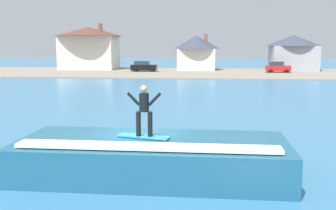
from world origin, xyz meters
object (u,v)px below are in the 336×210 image
object	(u,v)px
house_with_chimney	(89,45)
house_gabled_white	(293,51)
wave_crest	(152,157)
car_near_shore	(143,66)
car_far_shore	(278,67)
surfboard	(144,136)
house_small_cottage	(197,50)
surfer	(144,108)

from	to	relation	value
house_with_chimney	house_gabled_white	bearing A→B (deg)	0.91
wave_crest	house_with_chimney	size ratio (longest dim) A/B	0.75
car_near_shore	car_far_shore	world-z (taller)	same
wave_crest	surfboard	bearing A→B (deg)	-135.35
house_gabled_white	house_small_cottage	world-z (taller)	house_small_cottage
surfboard	car_near_shore	size ratio (longest dim) A/B	0.43
surfboard	house_with_chimney	world-z (taller)	house_with_chimney
surfboard	car_far_shore	bearing A→B (deg)	76.45
surfboard	car_far_shore	xyz separation A→B (m)	(13.08, 54.27, -0.50)
car_near_shore	car_far_shore	distance (m)	22.14
wave_crest	surfer	size ratio (longest dim) A/B	5.38
surfer	house_with_chimney	xyz separation A→B (m)	(-20.12, 60.17, 2.10)
surfboard	surfer	size ratio (longest dim) A/B	1.07
wave_crest	house_with_chimney	xyz separation A→B (m)	(-20.33, 59.85, 3.87)
car_near_shore	house_with_chimney	xyz separation A→B (m)	(-11.02, 5.54, 3.59)
surfer	house_small_cottage	size ratio (longest dim) A/B	0.21
house_small_cottage	wave_crest	bearing A→B (deg)	-89.48
surfboard	house_small_cottage	world-z (taller)	house_small_cottage
house_with_chimney	house_small_cottage	distance (m)	19.84
wave_crest	surfboard	size ratio (longest dim) A/B	5.01
surfer	house_small_cottage	xyz separation A→B (m)	(-0.32, 59.52, 1.12)
surfer	house_with_chimney	world-z (taller)	house_with_chimney
house_with_chimney	wave_crest	bearing A→B (deg)	-71.23
house_gabled_white	house_small_cottage	size ratio (longest dim) A/B	1.18
car_near_shore	wave_crest	bearing A→B (deg)	-80.27
wave_crest	house_small_cottage	world-z (taller)	house_small_cottage
surfboard	house_gabled_white	xyz separation A→B (m)	(16.68, 60.68, 2.00)
surfer	car_near_shore	bearing A→B (deg)	99.45
surfboard	car_far_shore	distance (m)	55.83
car_near_shore	car_far_shore	xyz separation A→B (m)	(22.14, -0.28, -0.00)
car_far_shore	house_gabled_white	world-z (taller)	house_gabled_white
car_far_shore	house_gabled_white	bearing A→B (deg)	60.70
house_small_cottage	surfer	bearing A→B (deg)	-89.69
surfboard	house_gabled_white	world-z (taller)	house_gabled_white
car_near_shore	house_small_cottage	xyz separation A→B (m)	(8.78, 4.89, 2.61)
car_far_shore	house_small_cottage	xyz separation A→B (m)	(-13.36, 5.17, 2.62)
surfboard	car_far_shore	world-z (taller)	car_far_shore
surfboard	house_with_chimney	size ratio (longest dim) A/B	0.15
house_small_cottage	car_near_shore	bearing A→B (deg)	-150.90
surfer	house_small_cottage	bearing A→B (deg)	90.31
surfer	car_near_shore	size ratio (longest dim) A/B	0.40
house_with_chimney	surfer	bearing A→B (deg)	-71.51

